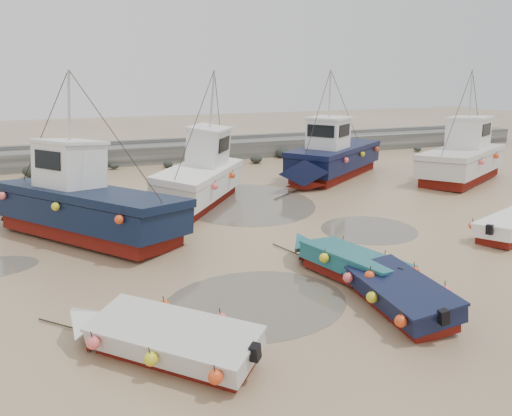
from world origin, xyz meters
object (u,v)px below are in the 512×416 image
(dinghy_1, at_px, (396,286))
(cabin_boat_3, at_px, (466,157))
(dinghy_0, at_px, (162,333))
(dinghy_2, at_px, (344,258))
(cabin_boat_0, at_px, (75,203))
(cabin_boat_2, at_px, (330,156))
(person, at_px, (185,223))
(cabin_boat_1, at_px, (202,175))

(dinghy_1, bearing_deg, cabin_boat_3, 45.60)
(dinghy_0, height_order, cabin_boat_3, cabin_boat_3)
(dinghy_2, bearing_deg, cabin_boat_3, 19.03)
(cabin_boat_0, distance_m, cabin_boat_3, 21.73)
(dinghy_1, height_order, cabin_boat_2, cabin_boat_2)
(dinghy_1, height_order, cabin_boat_3, cabin_boat_3)
(dinghy_1, bearing_deg, cabin_boat_2, 70.81)
(cabin_boat_2, bearing_deg, dinghy_2, 116.57)
(dinghy_2, relative_size, person, 3.31)
(dinghy_2, bearing_deg, cabin_boat_1, 83.36)
(cabin_boat_0, xyz_separation_m, cabin_boat_2, (14.42, 6.00, 0.00))
(cabin_boat_0, relative_size, cabin_boat_1, 1.16)
(dinghy_1, distance_m, cabin_boat_1, 12.82)
(cabin_boat_0, bearing_deg, cabin_boat_2, -15.56)
(dinghy_0, relative_size, dinghy_1, 0.85)
(cabin_boat_2, distance_m, person, 11.85)
(dinghy_1, xyz_separation_m, person, (-3.57, 9.51, -0.55))
(cabin_boat_0, relative_size, cabin_boat_2, 0.99)
(dinghy_1, relative_size, person, 3.41)
(dinghy_2, distance_m, cabin_boat_3, 17.12)
(cabin_boat_1, bearing_deg, cabin_boat_0, -114.96)
(dinghy_2, xyz_separation_m, cabin_boat_2, (6.83, 13.14, 0.76))
(dinghy_2, bearing_deg, dinghy_1, -100.83)
(dinghy_2, xyz_separation_m, person, (-3.34, 7.19, -0.55))
(dinghy_0, relative_size, cabin_boat_2, 0.50)
(cabin_boat_3, bearing_deg, person, -109.38)
(cabin_boat_1, bearing_deg, dinghy_0, -72.41)
(cabin_boat_1, distance_m, person, 3.76)
(dinghy_0, bearing_deg, cabin_boat_0, 54.16)
(cabin_boat_2, bearing_deg, dinghy_0, 104.38)
(dinghy_1, xyz_separation_m, cabin_boat_2, (6.61, 15.46, 0.76))
(cabin_boat_2, bearing_deg, person, 84.34)
(cabin_boat_2, bearing_deg, cabin_boat_0, 76.62)
(dinghy_1, bearing_deg, person, 114.50)
(dinghy_0, height_order, dinghy_1, same)
(dinghy_1, bearing_deg, dinghy_2, 99.43)
(cabin_boat_0, relative_size, person, 5.75)
(dinghy_2, distance_m, cabin_boat_0, 10.45)
(person, bearing_deg, dinghy_0, 38.68)
(dinghy_1, xyz_separation_m, cabin_boat_3, (13.73, 12.21, 0.79))
(dinghy_1, distance_m, cabin_boat_0, 12.29)
(dinghy_0, height_order, cabin_boat_2, cabin_boat_2)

